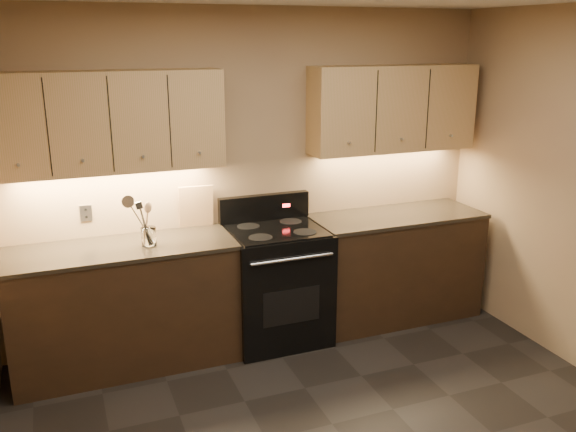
{
  "coord_description": "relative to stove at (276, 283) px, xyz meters",
  "views": [
    {
      "loc": [
        -1.48,
        -2.57,
        2.37
      ],
      "look_at": [
        0.09,
        1.45,
        1.1
      ],
      "focal_mm": 38.0,
      "sensor_mm": 36.0,
      "label": 1
    }
  ],
  "objects": [
    {
      "name": "wall_back",
      "position": [
        -0.08,
        0.32,
        0.82
      ],
      "size": [
        4.0,
        0.04,
        2.6
      ],
      "primitive_type": "cube",
      "color": "tan",
      "rests_on": "ground"
    },
    {
      "name": "counter_left",
      "position": [
        -1.18,
        0.02,
        -0.01
      ],
      "size": [
        1.62,
        0.62,
        0.93
      ],
      "color": "black",
      "rests_on": "ground"
    },
    {
      "name": "counter_right",
      "position": [
        1.1,
        0.02,
        -0.01
      ],
      "size": [
        1.46,
        0.62,
        0.93
      ],
      "color": "black",
      "rests_on": "ground"
    },
    {
      "name": "stove",
      "position": [
        0.0,
        0.0,
        0.0
      ],
      "size": [
        0.76,
        0.68,
        1.14
      ],
      "color": "black",
      "rests_on": "ground"
    },
    {
      "name": "upper_cab_left",
      "position": [
        -1.18,
        0.17,
        1.32
      ],
      "size": [
        1.6,
        0.3,
        0.7
      ],
      "primitive_type": "cube",
      "color": "tan",
      "rests_on": "wall_back"
    },
    {
      "name": "upper_cab_right",
      "position": [
        1.1,
        0.17,
        1.32
      ],
      "size": [
        1.44,
        0.3,
        0.7
      ],
      "primitive_type": "cube",
      "color": "tan",
      "rests_on": "wall_back"
    },
    {
      "name": "outlet_plate",
      "position": [
        -1.38,
        0.31,
        0.64
      ],
      "size": [
        0.08,
        0.01,
        0.12
      ],
      "primitive_type": "cube",
      "color": "#B2B5BA",
      "rests_on": "wall_back"
    },
    {
      "name": "utensil_crock",
      "position": [
        -0.98,
        -0.03,
        0.51
      ],
      "size": [
        0.12,
        0.12,
        0.13
      ],
      "color": "white",
      "rests_on": "counter_left"
    },
    {
      "name": "cutting_board",
      "position": [
        -0.56,
        0.29,
        0.62
      ],
      "size": [
        0.27,
        0.08,
        0.34
      ],
      "primitive_type": "cube",
      "rotation": [
        0.15,
        0.0,
        -0.07
      ],
      "color": "#DBB176",
      "rests_on": "counter_left"
    },
    {
      "name": "wooden_spoon",
      "position": [
        -1.02,
        -0.05,
        0.62
      ],
      "size": [
        0.12,
        0.13,
        0.31
      ],
      "primitive_type": null,
      "rotation": [
        -0.23,
        0.2,
        0.06
      ],
      "color": "#DBB176",
      "rests_on": "utensil_crock"
    },
    {
      "name": "black_turner",
      "position": [
        -0.98,
        -0.05,
        0.63
      ],
      "size": [
        0.16,
        0.17,
        0.34
      ],
      "primitive_type": null,
      "rotation": [
        -0.26,
        -0.07,
        0.4
      ],
      "color": "black",
      "rests_on": "utensil_crock"
    },
    {
      "name": "steel_spatula",
      "position": [
        -0.97,
        -0.02,
        0.64
      ],
      "size": [
        0.17,
        0.14,
        0.36
      ],
      "primitive_type": null,
      "rotation": [
        0.18,
        -0.22,
        -0.13
      ],
      "color": "silver",
      "rests_on": "utensil_crock"
    },
    {
      "name": "steel_skimmer",
      "position": [
        -0.95,
        -0.05,
        0.65
      ],
      "size": [
        0.25,
        0.14,
        0.38
      ],
      "primitive_type": null,
      "rotation": [
        -0.12,
        -0.46,
        -0.02
      ],
      "color": "silver",
      "rests_on": "utensil_crock"
    }
  ]
}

